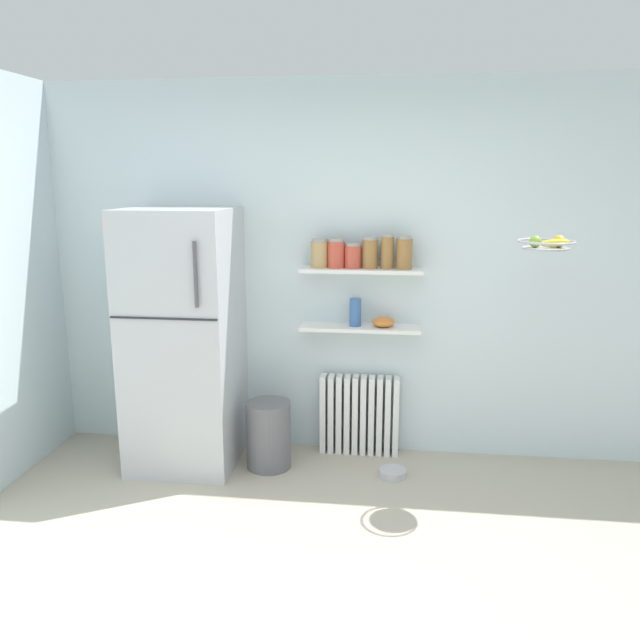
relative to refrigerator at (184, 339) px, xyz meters
The scene contains 17 objects.
ground_plane 1.85m from the refrigerator, 44.81° to the right, with size 7.04×7.04×0.00m, color #B2A893.
back_wall 1.29m from the refrigerator, 19.13° to the left, with size 7.04×0.10×2.60m, color silver.
refrigerator is the anchor object (origin of this frame).
radiator 1.35m from the refrigerator, 12.95° to the left, with size 0.56×0.12×0.57m.
wall_shelf_lower 1.20m from the refrigerator, 11.56° to the left, with size 0.82×0.22×0.03m, color white.
wall_shelf_upper 1.29m from the refrigerator, 11.56° to the left, with size 0.82×0.22×0.03m, color white.
storage_jar_0 1.09m from the refrigerator, 15.10° to the left, with size 0.12×0.12×0.19m.
storage_jar_1 1.18m from the refrigerator, 13.46° to the left, with size 0.12×0.12×0.20m.
storage_jar_2 1.27m from the refrigerator, 12.13° to the left, with size 0.11×0.11×0.17m.
storage_jar_3 1.38m from the refrigerator, 11.04° to the left, with size 0.10×0.10×0.21m.
storage_jar_4 1.49m from the refrigerator, 10.13° to the left, with size 0.09×0.09×0.23m.
storage_jar_5 1.59m from the refrigerator, ahead, with size 0.11×0.11×0.22m.
vase 1.18m from the refrigerator, 11.92° to the left, with size 0.08×0.08×0.19m, color #38609E.
shelf_bowl 1.36m from the refrigerator, 10.23° to the left, with size 0.15×0.15×0.07m, color orange.
trash_bin 0.87m from the refrigerator, ahead, with size 0.30×0.30×0.47m, color slate.
pet_food_bowl 1.67m from the refrigerator, ahead, with size 0.18×0.18×0.05m, color #B7B7BC.
hanging_fruit_basket 2.40m from the refrigerator, ahead, with size 0.33×0.33×0.08m.
Camera 1 is at (0.27, -2.33, 1.95)m, focal length 35.38 mm.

